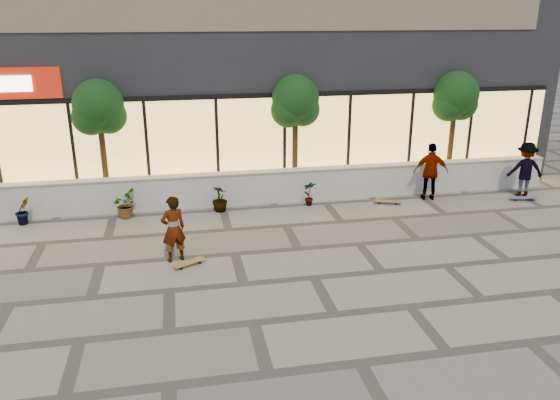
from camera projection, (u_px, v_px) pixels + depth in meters
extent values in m
plane|color=gray|center=(254.00, 323.00, 10.68)|extent=(80.00, 80.00, 0.00)
cube|color=white|center=(221.00, 190.00, 17.02)|extent=(22.00, 0.35, 1.00)
cube|color=#B2AFA8|center=(221.00, 174.00, 16.85)|extent=(22.00, 0.42, 0.04)
cube|color=#25252A|center=(205.00, 53.00, 20.89)|extent=(24.00, 9.00, 8.50)
cube|color=#E8BC5D|center=(217.00, 145.00, 17.53)|extent=(23.04, 0.05, 3.00)
cube|color=black|center=(216.00, 97.00, 17.00)|extent=(23.04, 0.08, 0.15)
cube|color=brown|center=(212.00, 3.00, 16.12)|extent=(21.60, 0.05, 1.60)
imported|color=black|center=(23.00, 211.00, 15.52)|extent=(0.57, 0.57, 0.81)
imported|color=black|center=(124.00, 204.00, 16.02)|extent=(0.68, 0.77, 0.81)
imported|color=black|center=(220.00, 199.00, 16.52)|extent=(0.64, 0.64, 0.81)
imported|color=black|center=(309.00, 193.00, 17.02)|extent=(0.46, 0.35, 0.81)
cylinder|color=#3F2416|center=(104.00, 155.00, 16.67)|extent=(0.18, 0.18, 3.24)
sphere|color=black|center=(98.00, 104.00, 16.17)|extent=(1.50, 1.50, 1.50)
sphere|color=black|center=(90.00, 117.00, 16.19)|extent=(1.10, 1.10, 1.10)
sphere|color=black|center=(108.00, 116.00, 16.38)|extent=(1.10, 1.10, 1.10)
cylinder|color=#3F2416|center=(295.00, 146.00, 17.74)|extent=(0.18, 0.18, 3.24)
sphere|color=black|center=(295.00, 98.00, 17.24)|extent=(1.50, 1.50, 1.50)
sphere|color=black|center=(288.00, 110.00, 17.26)|extent=(1.10, 1.10, 1.10)
sphere|color=black|center=(303.00, 109.00, 17.45)|extent=(1.10, 1.10, 1.10)
cylinder|color=#3F2416|center=(451.00, 139.00, 18.72)|extent=(0.18, 0.18, 3.24)
sphere|color=black|center=(456.00, 94.00, 18.22)|extent=(1.50, 1.50, 1.50)
sphere|color=black|center=(449.00, 105.00, 18.24)|extent=(1.10, 1.10, 1.10)
sphere|color=black|center=(461.00, 104.00, 18.43)|extent=(1.10, 1.10, 1.10)
imported|color=white|center=(173.00, 229.00, 13.08)|extent=(0.71, 0.58, 1.66)
imported|color=silver|center=(431.00, 172.00, 17.41)|extent=(1.17, 0.71, 1.85)
imported|color=maroon|center=(525.00, 170.00, 17.71)|extent=(1.30, 0.94, 1.81)
cube|color=olive|center=(189.00, 262.00, 13.05)|extent=(0.83, 0.58, 0.02)
cylinder|color=black|center=(197.00, 261.00, 13.27)|extent=(0.07, 0.06, 0.06)
cylinder|color=black|center=(200.00, 263.00, 13.16)|extent=(0.07, 0.06, 0.06)
cylinder|color=black|center=(178.00, 266.00, 12.97)|extent=(0.07, 0.06, 0.06)
cylinder|color=black|center=(182.00, 269.00, 12.86)|extent=(0.07, 0.06, 0.06)
cube|color=olive|center=(388.00, 201.00, 17.25)|extent=(0.86, 0.48, 0.02)
cylinder|color=black|center=(396.00, 203.00, 17.30)|extent=(0.07, 0.05, 0.06)
cylinder|color=black|center=(396.00, 204.00, 17.16)|extent=(0.07, 0.05, 0.06)
cylinder|color=black|center=(379.00, 202.00, 17.37)|extent=(0.07, 0.05, 0.06)
cylinder|color=black|center=(379.00, 203.00, 17.23)|extent=(0.07, 0.05, 0.06)
cube|color=#4B4B89|center=(523.00, 197.00, 17.57)|extent=(0.89, 0.36, 0.02)
cylinder|color=black|center=(530.00, 198.00, 17.68)|extent=(0.07, 0.04, 0.06)
cylinder|color=black|center=(532.00, 200.00, 17.53)|extent=(0.07, 0.04, 0.06)
cylinder|color=black|center=(514.00, 199.00, 17.66)|extent=(0.07, 0.04, 0.06)
cylinder|color=black|center=(516.00, 200.00, 17.51)|extent=(0.07, 0.04, 0.06)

